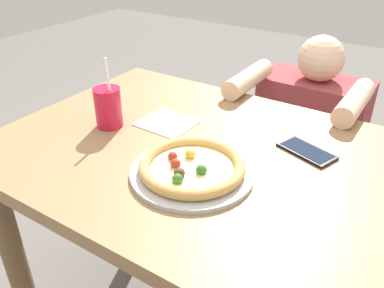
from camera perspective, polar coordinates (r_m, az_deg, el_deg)
name	(u,v)px	position (r m, az deg, el deg)	size (l,w,h in m)	color
dining_table	(204,187)	(1.15, 1.65, -6.05)	(1.16, 0.82, 0.75)	#936D47
pizza_near	(192,168)	(0.97, -0.02, -3.46)	(0.30, 0.30, 0.04)	#B7B7BC
drink_cup_colored	(108,107)	(1.21, -11.81, 5.14)	(0.08, 0.08, 0.21)	red
paper_napkin	(167,123)	(1.22, -3.52, 3.03)	(0.16, 0.14, 0.00)	white
cell_phone	(307,151)	(1.11, 15.96, -0.98)	(0.17, 0.12, 0.01)	black
diner_seated	(304,157)	(1.78, 15.65, -1.77)	(0.44, 0.54, 0.92)	#333847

